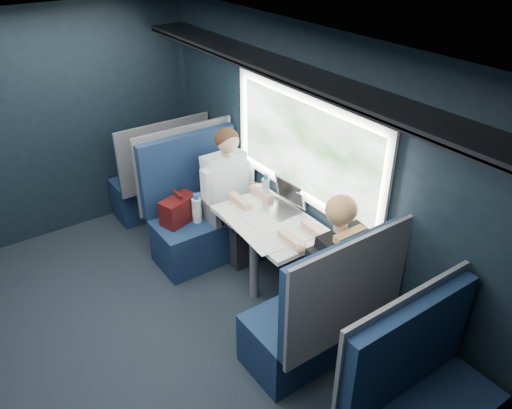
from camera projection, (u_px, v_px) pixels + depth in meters
ground at (166, 337)px, 4.08m from camera, size 2.80×4.20×0.01m
room_shell at (148, 175)px, 3.33m from camera, size 3.00×4.40×2.40m
table at (269, 229)px, 4.24m from camera, size 0.62×1.00×0.74m
seat_bay_near at (200, 215)px, 4.89m from camera, size 1.04×0.62×1.26m
seat_bay_far at (318, 319)px, 3.66m from camera, size 1.04×0.62×1.26m
seat_row_front at (160, 180)px, 5.55m from camera, size 1.04×0.51×1.16m
seat_row_back at (419, 408)px, 3.01m from camera, size 1.04×0.51×1.16m
man at (231, 189)px, 4.74m from camera, size 0.53×0.56×1.32m
woman at (332, 261)px, 3.74m from camera, size 0.53×0.56×1.32m
papers at (266, 222)px, 4.18m from camera, size 0.61×0.83×0.01m
laptop at (284, 201)px, 4.35m from camera, size 0.29×0.37×0.27m
bottle_small at (266, 188)px, 4.49m from camera, size 0.07×0.07×0.24m
cup at (259, 189)px, 4.59m from camera, size 0.07×0.07×0.09m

